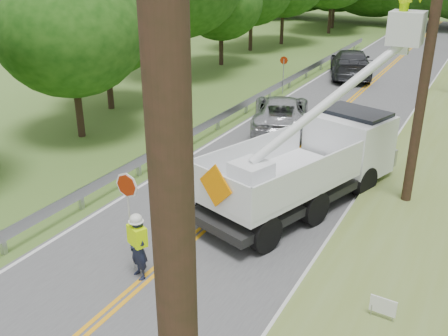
% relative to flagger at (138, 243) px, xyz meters
% --- Properties ---
extents(ground, '(140.00, 140.00, 0.00)m').
position_rel_flagger_xyz_m(ground, '(0.20, -1.89, -0.98)').
color(ground, '#42601F').
rests_on(ground, ground).
extents(road, '(7.20, 96.00, 0.03)m').
position_rel_flagger_xyz_m(road, '(0.20, 12.11, -0.97)').
color(road, '#4D4E50').
rests_on(road, ground).
extents(guardrail, '(0.18, 48.00, 0.77)m').
position_rel_flagger_xyz_m(guardrail, '(-3.82, 13.02, -0.43)').
color(guardrail, '#A2A3AB').
rests_on(guardrail, ground).
extents(flagger, '(1.07, 0.61, 2.69)m').
position_rel_flagger_xyz_m(flagger, '(0.00, 0.00, 0.00)').
color(flagger, '#191E33').
rests_on(flagger, road).
extents(bucket_truck, '(5.16, 7.87, 7.23)m').
position_rel_flagger_xyz_m(bucket_truck, '(2.59, 6.63, 0.65)').
color(bucket_truck, black).
rests_on(bucket_truck, road).
extents(suv_silver, '(4.33, 6.02, 1.52)m').
position_rel_flagger_xyz_m(suv_silver, '(-1.41, 12.69, -0.20)').
color(suv_silver, '#AEB0B5').
rests_on(suv_silver, road).
extents(suv_darkgrey, '(4.32, 6.64, 1.79)m').
position_rel_flagger_xyz_m(suv_darkgrey, '(-1.47, 24.82, -0.07)').
color(suv_darkgrey, '#34363B').
rests_on(suv_darkgrey, road).
extents(stop_sign_permanent, '(0.46, 0.11, 2.18)m').
position_rel_flagger_xyz_m(stop_sign_permanent, '(-3.75, 18.66, 0.43)').
color(stop_sign_permanent, '#A2A3AB').
rests_on(stop_sign_permanent, ground).
extents(yard_sign, '(0.57, 0.06, 0.82)m').
position_rel_flagger_xyz_m(yard_sign, '(5.77, 0.92, -0.39)').
color(yard_sign, white).
rests_on(yard_sign, ground).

